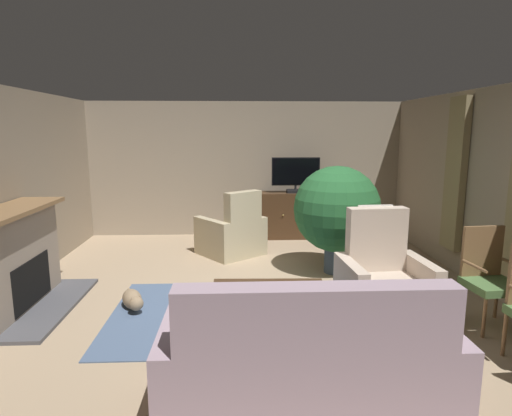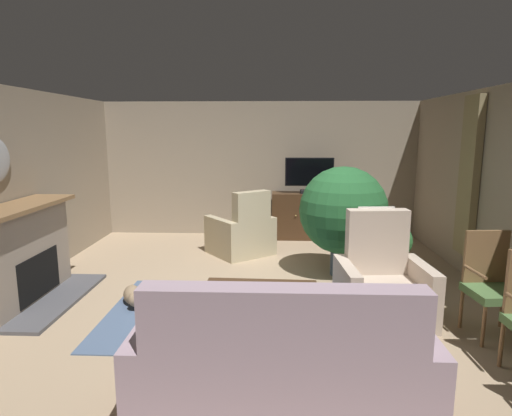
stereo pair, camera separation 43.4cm
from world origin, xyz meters
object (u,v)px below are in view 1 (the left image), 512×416
at_px(tv_remote, 248,288).
at_px(armchair_facing_sofa, 383,282).
at_px(coffee_table, 269,292).
at_px(cat, 133,300).
at_px(tv_cabinet, 295,216).
at_px(fireplace, 13,262).
at_px(folded_newspaper, 274,288).
at_px(potted_plant_tall_palm_by_window, 386,246).
at_px(potted_plant_on_hearth_side, 337,210).
at_px(side_chair_far_end, 489,276).
at_px(television, 296,174).
at_px(armchair_beside_cabinet, 233,235).
at_px(sofa_floral, 307,367).

distance_m(tv_remote, armchair_facing_sofa, 1.58).
xyz_separation_m(coffee_table, cat, (-1.51, 0.59, -0.30)).
bearing_deg(coffee_table, tv_cabinet, 78.64).
relative_size(fireplace, cat, 2.58).
bearing_deg(cat, folded_newspaper, -22.33).
height_order(coffee_table, cat, coffee_table).
bearing_deg(tv_cabinet, potted_plant_tall_palm_by_window, -69.57).
height_order(folded_newspaper, potted_plant_on_hearth_side, potted_plant_on_hearth_side).
bearing_deg(potted_plant_tall_palm_by_window, side_chair_far_end, -66.61).
height_order(fireplace, cat, fireplace).
distance_m(television, potted_plant_tall_palm_by_window, 2.67).
xyz_separation_m(tv_cabinet, armchair_beside_cabinet, (-1.17, -1.12, -0.08)).
xyz_separation_m(folded_newspaper, cat, (-1.56, 0.64, -0.36)).
bearing_deg(cat, potted_plant_tall_palm_by_window, 14.51).
bearing_deg(cat, television, 54.62).
bearing_deg(sofa_floral, armchair_facing_sofa, 56.30).
bearing_deg(television, cat, -125.38).
height_order(fireplace, television, television).
relative_size(coffee_table, armchair_facing_sofa, 0.99).
bearing_deg(potted_plant_tall_palm_by_window, armchair_facing_sofa, -110.27).
bearing_deg(coffee_table, side_chair_far_end, 0.80).
height_order(sofa_floral, potted_plant_tall_palm_by_window, sofa_floral).
relative_size(armchair_beside_cabinet, cat, 1.79).
xyz_separation_m(television, sofa_floral, (-0.60, -5.12, -0.88)).
bearing_deg(armchair_beside_cabinet, potted_plant_on_hearth_side, -33.19).
bearing_deg(potted_plant_on_hearth_side, tv_remote, -124.94).
bearing_deg(armchair_beside_cabinet, tv_cabinet, 43.82).
bearing_deg(potted_plant_on_hearth_side, folded_newspaper, -119.63).
relative_size(coffee_table, folded_newspaper, 3.84).
distance_m(tv_remote, cat, 1.51).
height_order(tv_cabinet, potted_plant_on_hearth_side, potted_plant_on_hearth_side).
bearing_deg(sofa_floral, fireplace, 147.05).
height_order(potted_plant_tall_palm_by_window, cat, potted_plant_tall_palm_by_window).
bearing_deg(tv_remote, coffee_table, -78.72).
xyz_separation_m(fireplace, tv_cabinet, (3.61, 3.22, -0.14)).
height_order(folded_newspaper, sofa_floral, sofa_floral).
relative_size(potted_plant_tall_palm_by_window, potted_plant_on_hearth_side, 0.55).
xyz_separation_m(armchair_beside_cabinet, cat, (-1.12, -2.16, -0.22)).
xyz_separation_m(armchair_facing_sofa, potted_plant_on_hearth_side, (-0.22, 1.41, 0.56)).
xyz_separation_m(coffee_table, folded_newspaper, (0.05, -0.05, 0.06)).
distance_m(tv_remote, potted_plant_on_hearth_side, 2.30).
bearing_deg(folded_newspaper, armchair_facing_sofa, 30.17).
relative_size(tv_cabinet, potted_plant_on_hearth_side, 0.89).
height_order(tv_remote, potted_plant_tall_palm_by_window, potted_plant_tall_palm_by_window).
xyz_separation_m(armchair_beside_cabinet, armchair_facing_sofa, (1.70, -2.37, 0.02)).
bearing_deg(television, side_chair_far_end, -68.21).
bearing_deg(tv_cabinet, coffee_table, -101.36).
bearing_deg(sofa_floral, armchair_beside_cabinet, 98.06).
distance_m(tv_cabinet, tv_remote, 4.06).
bearing_deg(cat, potted_plant_on_hearth_side, 24.59).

